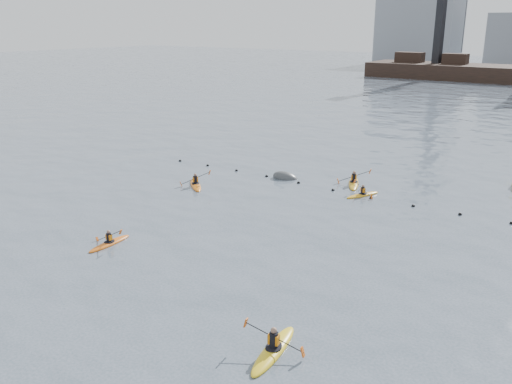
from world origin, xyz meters
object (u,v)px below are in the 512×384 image
kayaker_1 (274,349)px  mooring_buoy (286,178)px  kayaker_2 (196,184)px  kayaker_3 (363,194)px  kayaker_0 (109,243)px  kayaker_5 (354,183)px

kayaker_1 → mooring_buoy: bearing=111.4°
kayaker_2 → mooring_buoy: 7.12m
kayaker_3 → mooring_buoy: (-6.80, 0.67, -0.09)m
kayaker_3 → mooring_buoy: bearing=-161.2°
kayaker_0 → kayaker_2: kayaker_2 is taller
kayaker_1 → kayaker_5: (-6.92, 21.67, 0.00)m
kayaker_5 → kayaker_0: bearing=-132.3°
kayaker_0 → kayaker_1: bearing=-17.6°
kayaker_1 → kayaker_3: bearing=95.6°
kayaker_0 → kayaker_2: 11.72m
kayaker_3 → kayaker_2: bearing=-132.1°
kayaker_1 → kayaker_2: 21.94m
kayaker_3 → mooring_buoy: size_ratio=1.38×
kayaker_0 → kayaker_1: size_ratio=0.81×
kayaker_1 → kayaker_2: bearing=129.1°
kayaker_5 → mooring_buoy: size_ratio=1.76×
kayaker_2 → kayaker_3: (11.25, 4.88, -0.02)m
kayaker_5 → mooring_buoy: 5.30m
kayaker_0 → kayaker_5: size_ratio=0.82×
kayaker_1 → kayaker_5: size_ratio=1.01×
mooring_buoy → kayaker_1: bearing=-59.2°
kayaker_5 → mooring_buoy: bearing=173.3°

